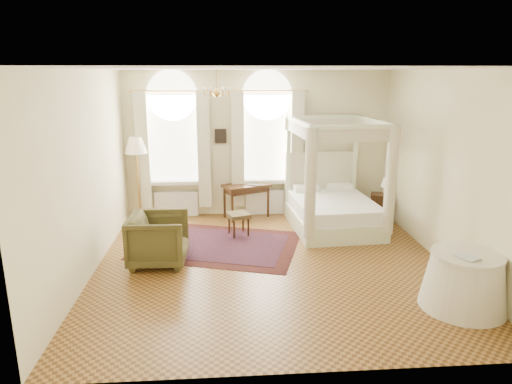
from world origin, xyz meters
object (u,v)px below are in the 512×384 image
(canopy_bed, at_px, (334,205))
(nightstand, at_px, (380,207))
(stool, at_px, (239,217))
(armchair, at_px, (159,239))
(side_table, at_px, (464,281))
(coffee_table, at_px, (171,228))
(floor_lamp, at_px, (136,150))
(writing_desk, at_px, (246,189))

(canopy_bed, distance_m, nightstand, 1.31)
(stool, height_order, armchair, armchair)
(side_table, bearing_deg, coffee_table, 148.33)
(nightstand, bearing_deg, armchair, -155.86)
(canopy_bed, bearing_deg, floor_lamp, 167.37)
(armchair, height_order, floor_lamp, floor_lamp)
(coffee_table, bearing_deg, canopy_bed, 12.74)
(nightstand, xyz_separation_m, armchair, (-4.65, -2.08, 0.14))
(nightstand, distance_m, coffee_table, 4.69)
(canopy_bed, relative_size, coffee_table, 3.59)
(canopy_bed, height_order, writing_desk, canopy_bed)
(side_table, bearing_deg, writing_desk, 122.82)
(armchair, xyz_separation_m, floor_lamp, (-0.75, 2.53, 1.16))
(coffee_table, bearing_deg, stool, 21.06)
(armchair, relative_size, floor_lamp, 0.52)
(canopy_bed, relative_size, stool, 4.51)
(canopy_bed, relative_size, writing_desk, 1.99)
(canopy_bed, height_order, stool, canopy_bed)
(coffee_table, relative_size, side_table, 0.54)
(writing_desk, height_order, armchair, armchair)
(canopy_bed, relative_size, armchair, 2.37)
(stool, relative_size, side_table, 0.43)
(nightstand, xyz_separation_m, coffee_table, (-4.52, -1.25, 0.06))
(armchair, bearing_deg, coffee_table, -6.61)
(stool, bearing_deg, nightstand, 13.15)
(armchair, height_order, side_table, armchair)
(side_table, bearing_deg, canopy_bed, 106.72)
(coffee_table, bearing_deg, side_table, -31.67)
(stool, relative_size, armchair, 0.52)
(coffee_table, bearing_deg, floor_lamp, 117.34)
(writing_desk, xyz_separation_m, stool, (-0.23, -1.19, -0.27))
(stool, bearing_deg, canopy_bed, 7.01)
(canopy_bed, xyz_separation_m, side_table, (1.04, -3.45, -0.13))
(canopy_bed, xyz_separation_m, writing_desk, (-1.80, 0.94, 0.14))
(writing_desk, height_order, floor_lamp, floor_lamp)
(nightstand, xyz_separation_m, writing_desk, (-2.99, 0.44, 0.36))
(writing_desk, distance_m, stool, 1.24)
(stool, height_order, coffee_table, stool)
(stool, bearing_deg, floor_lamp, 151.40)
(floor_lamp, bearing_deg, armchair, -73.40)
(armchair, distance_m, floor_lamp, 2.88)
(canopy_bed, bearing_deg, armchair, -155.42)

